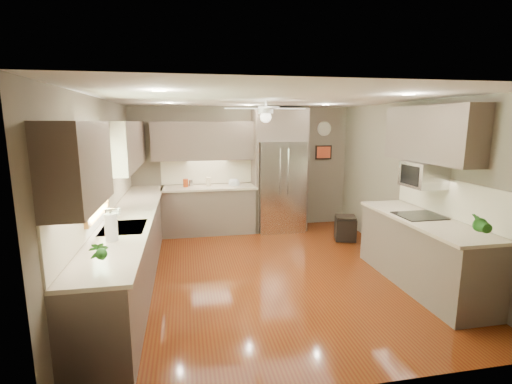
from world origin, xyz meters
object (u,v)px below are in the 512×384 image
object	(u,v)px
canister_c	(208,181)
refrigerator	(280,172)
potted_plant_right	(481,224)
bowl	(234,184)
stool	(345,228)
microwave	(423,175)
paper_towel	(111,228)
soap_bottle	(117,211)
canister_a	(186,183)
potted_plant_left	(98,251)
canister_b	(191,183)

from	to	relation	value
canister_c	refrigerator	distance (m)	1.44
potted_plant_right	bowl	bearing A→B (deg)	118.63
refrigerator	stool	xyz separation A→B (m)	(1.03, -0.97, -0.95)
refrigerator	microwave	world-z (taller)	refrigerator
bowl	paper_towel	world-z (taller)	paper_towel
canister_c	microwave	size ratio (longest dim) A/B	0.30
canister_c	stool	size ratio (longest dim) A/B	0.36
soap_bottle	potted_plant_right	size ratio (longest dim) A/B	0.50
refrigerator	stool	world-z (taller)	refrigerator
canister_a	potted_plant_right	distance (m)	5.02
soap_bottle	refrigerator	distance (m)	3.53
potted_plant_left	bowl	world-z (taller)	potted_plant_left
soap_bottle	stool	bearing A→B (deg)	17.50
canister_c	potted_plant_left	xyz separation A→B (m)	(-1.21, -4.05, 0.07)
canister_c	bowl	xyz separation A→B (m)	(0.50, -0.08, -0.06)
canister_c	soap_bottle	size ratio (longest dim) A/B	0.94
potted_plant_left	refrigerator	xyz separation A→B (m)	(2.64, 3.97, 0.09)
potted_plant_right	stool	size ratio (longest dim) A/B	0.77
potted_plant_right	paper_towel	world-z (taller)	potted_plant_right
canister_a	paper_towel	world-z (taller)	paper_towel
microwave	stool	xyz separation A→B (m)	(-0.30, 1.73, -1.24)
canister_a	potted_plant_right	xyz separation A→B (m)	(3.09, -3.96, 0.10)
potted_plant_left	stool	world-z (taller)	potted_plant_left
canister_c	stool	bearing A→B (deg)	-23.37
canister_c	soap_bottle	xyz separation A→B (m)	(-1.35, -2.26, -0.00)
canister_c	potted_plant_left	distance (m)	4.23
microwave	stool	world-z (taller)	microwave
soap_bottle	microwave	distance (m)	4.16
bowl	microwave	distance (m)	3.57
soap_bottle	microwave	world-z (taller)	microwave
canister_b	canister_c	size ratio (longest dim) A/B	0.76
potted_plant_left	refrigerator	bearing A→B (deg)	56.36
canister_c	potted_plant_right	distance (m)	4.79
canister_c	potted_plant_left	bearing A→B (deg)	-106.62
refrigerator	microwave	bearing A→B (deg)	-63.91
canister_b	paper_towel	world-z (taller)	paper_towel
canister_c	microwave	xyz separation A→B (m)	(2.75, -2.80, 0.45)
potted_plant_right	microwave	size ratio (longest dim) A/B	0.64
canister_b	canister_a	bearing A→B (deg)	-157.51
soap_bottle	microwave	size ratio (longest dim) A/B	0.32
refrigerator	paper_towel	xyz separation A→B (m)	(-2.67, -3.17, -0.11)
soap_bottle	potted_plant_left	xyz separation A→B (m)	(0.14, -1.79, 0.07)
canister_b	soap_bottle	xyz separation A→B (m)	(-1.01, -2.27, 0.02)
potted_plant_left	microwave	distance (m)	4.18
canister_a	stool	world-z (taller)	canister_a
bowl	potted_plant_left	bearing A→B (deg)	-113.33
potted_plant_left	stool	bearing A→B (deg)	39.22
canister_b	stool	size ratio (longest dim) A/B	0.28
canister_b	microwave	world-z (taller)	microwave
bowl	canister_b	bearing A→B (deg)	174.51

